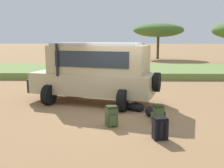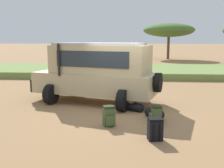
{
  "view_description": "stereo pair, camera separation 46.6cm",
  "coord_description": "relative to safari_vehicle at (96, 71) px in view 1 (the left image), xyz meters",
  "views": [
    {
      "loc": [
        -0.06,
        -9.12,
        2.56
      ],
      "look_at": [
        -0.3,
        0.06,
        1.0
      ],
      "focal_mm": 42.0,
      "sensor_mm": 36.0,
      "label": 1
    },
    {
      "loc": [
        0.41,
        -9.1,
        2.56
      ],
      "look_at": [
        -0.3,
        0.06,
        1.0
      ],
      "focal_mm": 42.0,
      "sensor_mm": 36.0,
      "label": 2
    }
  ],
  "objects": [
    {
      "name": "duffel_bag_soft_canvas",
      "position": [
        2.14,
        -2.1,
        -1.13
      ],
      "size": [
        0.63,
        0.7,
        0.44
      ],
      "color": "black",
      "rests_on": "ground_plane"
    },
    {
      "name": "backpack_beside_front_wheel",
      "position": [
        0.72,
        -2.98,
        -1.0
      ],
      "size": [
        0.4,
        0.42,
        0.61
      ],
      "color": "#42562D",
      "rests_on": "ground_plane"
    },
    {
      "name": "acacia_tree_left_mid",
      "position": [
        6.13,
        24.72,
        2.48
      ],
      "size": [
        6.62,
        5.88,
        4.67
      ],
      "color": "brown",
      "rests_on": "ground_plane"
    },
    {
      "name": "backpack_near_rear_wheel",
      "position": [
        2.14,
        -2.68,
        -1.02
      ],
      "size": [
        0.41,
        0.35,
        0.57
      ],
      "color": "#42562D",
      "rests_on": "ground_plane"
    },
    {
      "name": "grass_bank",
      "position": [
        0.98,
        9.43,
        -1.07
      ],
      "size": [
        120.0,
        7.0,
        0.44
      ],
      "color": "olive",
      "rests_on": "ground_plane"
    },
    {
      "name": "ground_plane",
      "position": [
        0.98,
        -1.41,
        -1.29
      ],
      "size": [
        320.0,
        320.0,
        0.0
      ],
      "primitive_type": "plane",
      "color": "#9E754C"
    },
    {
      "name": "safari_vehicle",
      "position": [
        0.0,
        0.0,
        0.0
      ],
      "size": [
        5.46,
        3.58,
        2.44
      ],
      "color": "tan",
      "rests_on": "ground_plane"
    },
    {
      "name": "backpack_cluster_center",
      "position": [
        2.0,
        -4.0,
        -1.01
      ],
      "size": [
        0.41,
        0.43,
        0.58
      ],
      "color": "black",
      "rests_on": "ground_plane"
    },
    {
      "name": "duffel_bag_low_black_case",
      "position": [
        1.46,
        -1.24,
        -1.13
      ],
      "size": [
        0.78,
        0.63,
        0.41
      ],
      "color": "black",
      "rests_on": "ground_plane"
    }
  ]
}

